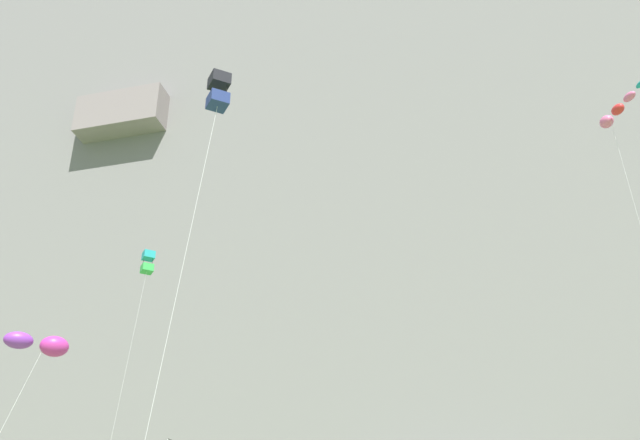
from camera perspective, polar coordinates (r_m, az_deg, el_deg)
cliff_face at (r=79.06m, az=9.04°, el=-0.16°), size 180.00×26.16×79.65m
kite_windsock_mid_left at (r=44.46m, az=20.41°, el=7.23°), size 2.44×3.56×27.33m
kite_box_far_right at (r=48.54m, az=-12.20°, el=-3.09°), size 1.93×1.74×23.47m
kite_windsock_front_field at (r=25.94m, az=-20.51°, el=-8.10°), size 3.46×2.87×10.73m
kite_box_upper_left at (r=24.78m, az=-7.28°, el=8.89°), size 1.77×1.78×17.76m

